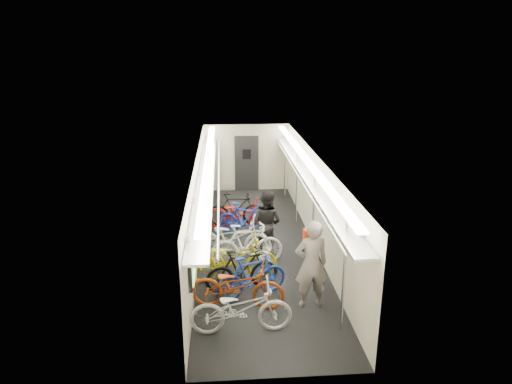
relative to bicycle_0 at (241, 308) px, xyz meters
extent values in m
plane|color=black|center=(0.58, 3.73, -0.49)|extent=(10.00, 10.00, 0.00)
plane|color=white|center=(0.58, 3.73, 1.91)|extent=(10.00, 10.00, 0.00)
plane|color=beige|center=(-0.92, 3.73, 0.71)|extent=(0.00, 10.00, 10.00)
plane|color=beige|center=(2.08, 3.73, 0.71)|extent=(0.00, 10.00, 10.00)
plane|color=beige|center=(0.58, 8.73, 0.71)|extent=(3.00, 0.00, 3.00)
plane|color=beige|center=(0.58, -1.27, 0.71)|extent=(3.00, 0.00, 3.00)
cube|color=black|center=(-0.88, 0.53, 0.76)|extent=(0.06, 1.10, 0.80)
cube|color=#82BB51|center=(-0.84, 0.53, 0.76)|extent=(0.02, 0.96, 0.66)
cube|color=black|center=(-0.88, 2.73, 0.76)|extent=(0.06, 1.10, 0.80)
cube|color=#82BB51|center=(-0.84, 2.73, 0.76)|extent=(0.02, 0.96, 0.66)
cube|color=black|center=(-0.88, 4.93, 0.76)|extent=(0.06, 1.10, 0.80)
cube|color=#82BB51|center=(-0.84, 4.93, 0.76)|extent=(0.02, 0.96, 0.66)
cube|color=black|center=(-0.88, 7.13, 0.76)|extent=(0.06, 1.10, 0.80)
cube|color=#82BB51|center=(-0.84, 7.13, 0.76)|extent=(0.02, 0.96, 0.66)
cube|color=yellow|center=(-0.87, 1.63, 0.81)|extent=(0.02, 0.22, 0.30)
cube|color=yellow|center=(-0.87, 3.83, 0.81)|extent=(0.02, 0.22, 0.30)
cube|color=yellow|center=(-0.87, 6.03, 0.81)|extent=(0.02, 0.22, 0.30)
cube|color=black|center=(0.58, 8.67, 0.51)|extent=(0.85, 0.08, 2.00)
cube|color=#999BA0|center=(-0.70, 3.73, 1.43)|extent=(0.40, 9.70, 0.05)
cube|color=#999BA0|center=(1.86, 3.73, 1.43)|extent=(0.40, 9.70, 0.05)
cylinder|color=silver|center=(-0.37, 3.73, 1.53)|extent=(0.04, 9.70, 0.04)
cylinder|color=silver|center=(1.53, 3.73, 1.53)|extent=(0.04, 9.70, 0.04)
cube|color=white|center=(-0.62, 3.73, 1.85)|extent=(0.18, 9.60, 0.04)
cube|color=white|center=(1.78, 3.73, 1.85)|extent=(0.18, 9.60, 0.04)
cylinder|color=silver|center=(1.83, -0.07, 0.71)|extent=(0.05, 0.05, 2.38)
cylinder|color=silver|center=(1.83, 2.73, 0.71)|extent=(0.05, 0.05, 2.38)
cylinder|color=silver|center=(1.83, 5.23, 0.71)|extent=(0.05, 0.05, 2.38)
cylinder|color=silver|center=(1.83, 7.73, 0.71)|extent=(0.05, 0.05, 2.38)
imported|color=silver|center=(0.00, 0.00, 0.00)|extent=(1.87, 0.70, 0.97)
imported|color=#1B3AA7|center=(0.26, 1.20, -0.01)|extent=(1.65, 1.02, 0.96)
imported|color=#9D3811|center=(-0.04, 0.83, 0.00)|extent=(1.94, 0.95, 0.98)
imported|color=black|center=(0.08, 1.51, -0.01)|extent=(1.65, 0.78, 0.96)
imported|color=gold|center=(-0.14, 1.95, 0.05)|extent=(2.08, 0.81, 1.08)
imported|color=white|center=(0.25, 2.69, 0.04)|extent=(1.79, 0.70, 1.05)
imported|color=silver|center=(-0.10, 3.15, 0.04)|extent=(2.09, 1.10, 1.05)
imported|color=#1C2DA8|center=(0.28, 4.46, -0.02)|extent=(1.62, 1.04, 0.94)
imported|color=#9D1112|center=(0.13, 4.84, 0.00)|extent=(1.96, 1.26, 0.97)
imported|color=black|center=(0.08, 5.23, 0.01)|extent=(1.67, 0.50, 1.00)
imported|color=gray|center=(1.41, 0.81, 0.43)|extent=(0.70, 0.50, 1.83)
imported|color=black|center=(0.78, 3.30, 0.35)|extent=(1.02, 0.98, 1.66)
cube|color=#AF2C11|center=(1.45, 1.23, 0.79)|extent=(0.27, 0.16, 0.38)
camera|label=1|loc=(-0.27, -7.19, 4.49)|focal=32.00mm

